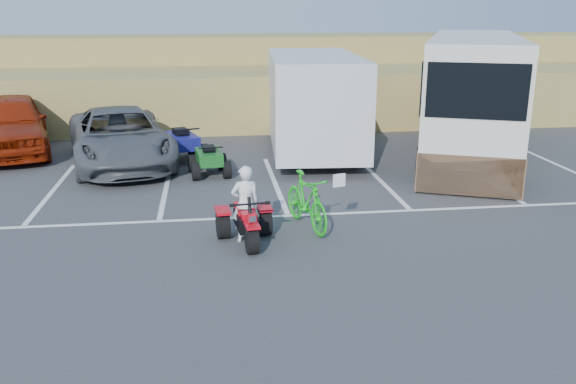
{
  "coord_description": "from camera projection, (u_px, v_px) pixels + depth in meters",
  "views": [
    {
      "loc": [
        -1.61,
        -9.74,
        4.24
      ],
      "look_at": [
        -0.21,
        0.86,
        1.0
      ],
      "focal_mm": 38.0,
      "sensor_mm": 36.0,
      "label": 1
    }
  ],
  "objects": [
    {
      "name": "green_dirt_bike",
      "position": [
        306.0,
        201.0,
        12.11
      ],
      "size": [
        1.0,
        1.92,
        1.11
      ],
      "primitive_type": "imported",
      "rotation": [
        0.0,
        0.0,
        0.27
      ],
      "color": "#14BF19",
      "rests_on": "ground"
    },
    {
      "name": "rider",
      "position": [
        245.0,
        204.0,
        11.35
      ],
      "size": [
        0.57,
        0.4,
        1.47
      ],
      "primitive_type": "imported",
      "rotation": [
        0.0,
        0.0,
        3.24
      ],
      "color": "white",
      "rests_on": "ground"
    },
    {
      "name": "red_trike_atv",
      "position": [
        248.0,
        243.0,
        11.43
      ],
      "size": [
        1.21,
        1.52,
        0.93
      ],
      "primitive_type": null,
      "rotation": [
        0.0,
        0.0,
        0.1
      ],
      "color": "red",
      "rests_on": "ground"
    },
    {
      "name": "cargo_trailer",
      "position": [
        313.0,
        101.0,
        18.19
      ],
      "size": [
        2.96,
        6.44,
        2.93
      ],
      "rotation": [
        0.0,
        0.0,
        -0.07
      ],
      "color": "silver",
      "rests_on": "ground"
    },
    {
      "name": "rv_motorhome",
      "position": [
        471.0,
        104.0,
        18.13
      ],
      "size": [
        5.95,
        9.71,
        3.42
      ],
      "rotation": [
        0.0,
        0.0,
        -0.4
      ],
      "color": "silver",
      "rests_on": "ground"
    },
    {
      "name": "grass_embankment",
      "position": [
        246.0,
        80.0,
        24.95
      ],
      "size": [
        40.0,
        8.5,
        3.1
      ],
      "color": "olive",
      "rests_on": "ground"
    },
    {
      "name": "grey_pickup",
      "position": [
        120.0,
        137.0,
        17.01
      ],
      "size": [
        3.75,
        6.01,
        1.55
      ],
      "primitive_type": "imported",
      "rotation": [
        0.0,
        0.0,
        0.22
      ],
      "color": "#4E5056",
      "rests_on": "ground"
    },
    {
      "name": "red_car",
      "position": [
        9.0,
        124.0,
        18.32
      ],
      "size": [
        3.41,
        5.6,
        1.78
      ],
      "primitive_type": "imported",
      "rotation": [
        0.0,
        0.0,
        0.27
      ],
      "color": "maroon",
      "rests_on": "ground"
    },
    {
      "name": "quad_atv_blue",
      "position": [
        182.0,
        161.0,
        17.59
      ],
      "size": [
        1.63,
        1.9,
        1.06
      ],
      "primitive_type": null,
      "rotation": [
        0.0,
        0.0,
        0.3
      ],
      "color": "navy",
      "rests_on": "ground"
    },
    {
      "name": "ground",
      "position": [
        306.0,
        260.0,
        10.67
      ],
      "size": [
        100.0,
        100.0,
        0.0
      ],
      "primitive_type": "plane",
      "color": "#3B3B3E",
      "rests_on": "ground"
    },
    {
      "name": "quad_atv_green",
      "position": [
        210.0,
        175.0,
        16.12
      ],
      "size": [
        1.14,
        1.44,
        0.87
      ],
      "primitive_type": null,
      "rotation": [
        0.0,
        0.0,
        0.11
      ],
      "color": "#155D1C",
      "rests_on": "ground"
    },
    {
      "name": "parking_stripes",
      "position": [
        315.0,
        192.0,
        14.64
      ],
      "size": [
        28.0,
        5.16,
        0.01
      ],
      "color": "white",
      "rests_on": "ground"
    }
  ]
}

